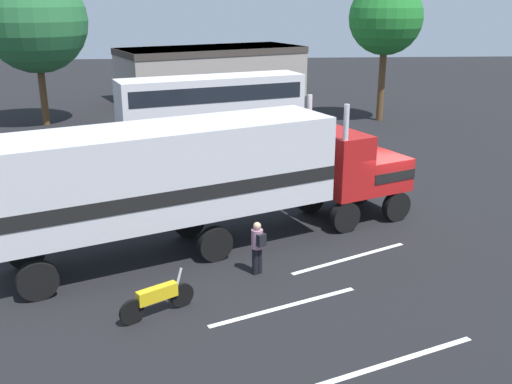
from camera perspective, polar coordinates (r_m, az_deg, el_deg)
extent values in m
plane|color=black|center=(22.39, 11.94, -2.42)|extent=(120.00, 120.00, 0.00)
cube|color=silver|center=(18.80, 9.12, -6.36)|extent=(3.99, 2.14, 0.01)
cube|color=silver|center=(15.88, 2.81, -11.06)|extent=(4.10, 1.90, 0.01)
cube|color=silver|center=(14.12, 13.40, -15.72)|extent=(4.15, 1.77, 0.01)
cube|color=#B21919|center=(22.28, 11.25, 2.14)|extent=(2.67, 3.02, 1.20)
cube|color=#B21919|center=(21.19, 7.96, 2.88)|extent=(2.31, 2.86, 2.20)
cube|color=silver|center=(22.87, 13.08, 2.43)|extent=(0.94, 1.95, 1.08)
cube|color=black|center=(22.26, 11.26, 2.29)|extent=(2.69, 3.06, 0.36)
cylinder|color=silver|center=(21.61, 5.13, 4.94)|extent=(0.18, 0.18, 3.40)
cylinder|color=silver|center=(19.86, 8.60, 3.60)|extent=(0.18, 0.18, 3.40)
cube|color=silver|center=(18.15, -8.45, 2.02)|extent=(10.64, 6.71, 2.80)
cube|color=black|center=(18.27, -8.39, 0.75)|extent=(10.65, 6.74, 0.44)
cylinder|color=silver|center=(22.79, 6.77, 0.77)|extent=(1.45, 1.12, 0.64)
cylinder|color=black|center=(23.61, 9.97, 0.22)|extent=(1.13, 0.73, 1.10)
cylinder|color=black|center=(22.02, 13.46, -1.36)|extent=(1.13, 0.73, 1.10)
cylinder|color=black|center=(22.32, 5.29, -0.65)|extent=(1.13, 0.73, 1.10)
cylinder|color=black|center=(20.63, 8.64, -2.40)|extent=(1.13, 0.73, 1.10)
cylinder|color=black|center=(20.16, -6.57, -2.82)|extent=(1.13, 0.73, 1.10)
cylinder|color=black|center=(18.28, -3.98, -5.04)|extent=(1.13, 0.73, 1.10)
cylinder|color=black|center=(19.05, -21.44, -5.35)|extent=(1.13, 0.73, 1.10)
cylinder|color=black|center=(17.04, -20.44, -8.06)|extent=(1.13, 0.73, 1.10)
cylinder|color=black|center=(17.40, -0.09, -6.75)|extent=(0.18, 0.18, 0.82)
cylinder|color=black|center=(17.49, 0.30, -6.62)|extent=(0.18, 0.18, 0.82)
cylinder|color=#A5728C|center=(17.16, 0.11, -4.57)|extent=(0.34, 0.34, 0.58)
sphere|color=tan|center=(17.01, 0.11, -3.32)|extent=(0.23, 0.23, 0.23)
cube|color=black|center=(17.00, 0.53, -4.69)|extent=(0.30, 0.28, 0.36)
cube|color=silver|center=(35.13, -4.31, 8.77)|extent=(11.22, 6.09, 2.90)
cube|color=black|center=(35.04, -4.33, 9.71)|extent=(10.61, 5.90, 0.90)
cylinder|color=black|center=(37.91, 1.08, 7.31)|extent=(1.04, 0.60, 1.00)
cylinder|color=black|center=(35.92, 2.57, 6.67)|extent=(1.04, 0.60, 1.00)
cylinder|color=black|center=(35.47, -10.54, 6.22)|extent=(1.04, 0.60, 1.00)
cylinder|color=black|center=(33.33, -9.65, 5.50)|extent=(1.04, 0.60, 1.00)
cube|color=maroon|center=(28.97, -23.00, 2.67)|extent=(4.67, 2.63, 0.70)
cube|color=#1E232D|center=(28.85, -23.55, 3.82)|extent=(2.38, 2.04, 0.55)
cylinder|color=black|center=(29.63, -19.88, 2.66)|extent=(0.67, 0.34, 0.64)
cylinder|color=black|center=(28.13, -20.09, 1.83)|extent=(0.67, 0.34, 0.64)
cylinder|color=black|center=(15.85, -7.19, -9.90)|extent=(0.60, 0.45, 0.66)
cylinder|color=black|center=(15.28, -11.96, -11.34)|extent=(0.60, 0.45, 0.66)
cube|color=gold|center=(15.42, -9.58, -9.71)|extent=(1.05, 0.81, 0.36)
cylinder|color=silver|center=(15.60, -7.58, -8.55)|extent=(0.27, 0.22, 0.69)
cylinder|color=brown|center=(39.85, 12.09, 10.32)|extent=(0.44, 0.44, 4.93)
sphere|color=#22782C|center=(39.51, 12.50, 16.21)|extent=(4.67, 4.67, 4.67)
cylinder|color=brown|center=(40.00, -19.97, 9.14)|extent=(0.44, 0.44, 4.21)
sphere|color=#276837|center=(39.61, -20.67, 15.29)|extent=(6.31, 6.31, 6.31)
cube|color=#9E938C|center=(48.30, -4.33, 11.48)|extent=(15.56, 11.40, 4.01)
cube|color=#3F3833|center=(48.12, -4.38, 13.55)|extent=(15.69, 11.53, 0.50)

